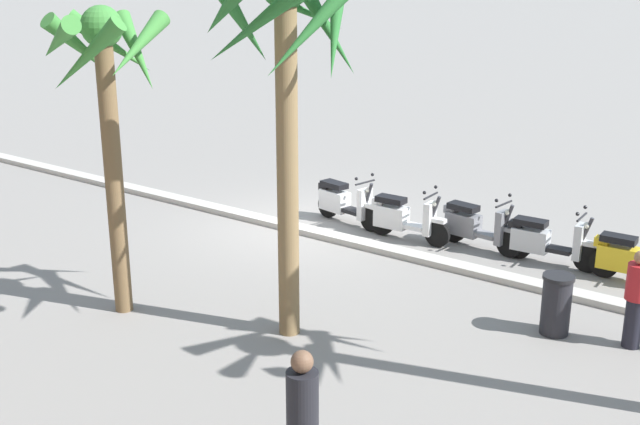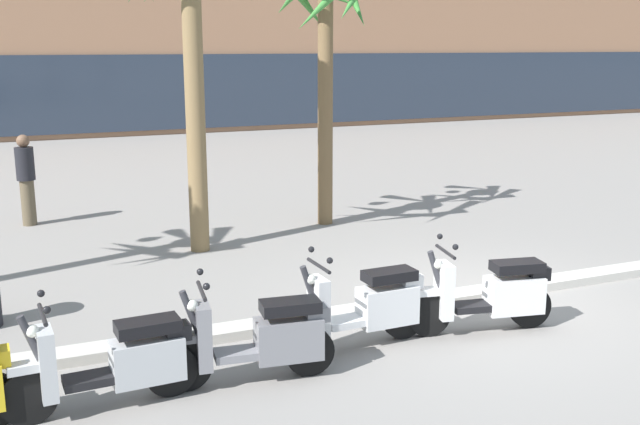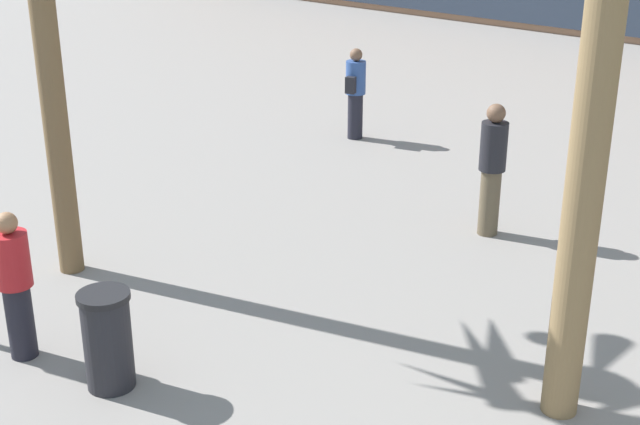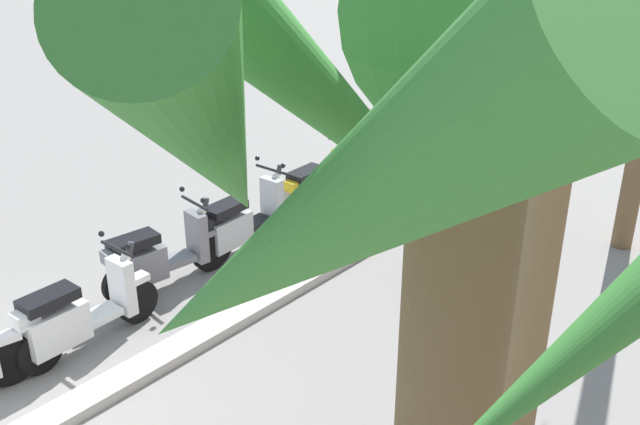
{
  "view_description": "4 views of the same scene",
  "coord_description": "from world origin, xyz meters",
  "px_view_note": "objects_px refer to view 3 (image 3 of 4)",
  "views": [
    {
      "loc": [
        -9.84,
        12.87,
        5.53
      ],
      "look_at": [
        -2.26,
        2.41,
        1.39
      ],
      "focal_mm": 45.42,
      "sensor_mm": 36.0,
      "label": 1
    },
    {
      "loc": [
        -5.74,
        -7.79,
        3.37
      ],
      "look_at": [
        -1.46,
        2.22,
        0.9
      ],
      "focal_mm": 41.76,
      "sensor_mm": 36.0,
      "label": 2
    },
    {
      "loc": [
        -0.12,
        -2.31,
        4.52
      ],
      "look_at": [
        -5.43,
        3.78,
        1.28
      ],
      "focal_mm": 49.63,
      "sensor_mm": 36.0,
      "label": 3
    },
    {
      "loc": [
        1.25,
        5.75,
        4.77
      ],
      "look_at": [
        -4.53,
        0.73,
        1.25
      ],
      "focal_mm": 41.23,
      "sensor_mm": 36.0,
      "label": 4
    }
  ],
  "objects_px": {
    "pedestrian_strolling_near_curb": "(14,283)",
    "pedestrian_window_shopping": "(492,167)",
    "litter_bin": "(108,339)",
    "pedestrian_by_palm_tree": "(355,92)"
  },
  "relations": [
    {
      "from": "pedestrian_by_palm_tree",
      "to": "litter_bin",
      "type": "distance_m",
      "value": 8.18
    },
    {
      "from": "pedestrian_strolling_near_curb",
      "to": "pedestrian_window_shopping",
      "type": "distance_m",
      "value": 5.9
    },
    {
      "from": "litter_bin",
      "to": "pedestrian_strolling_near_curb",
      "type": "bearing_deg",
      "value": -167.5
    },
    {
      "from": "pedestrian_by_palm_tree",
      "to": "pedestrian_window_shopping",
      "type": "bearing_deg",
      "value": -28.56
    },
    {
      "from": "pedestrian_strolling_near_curb",
      "to": "pedestrian_window_shopping",
      "type": "height_order",
      "value": "pedestrian_window_shopping"
    },
    {
      "from": "pedestrian_by_palm_tree",
      "to": "pedestrian_strolling_near_curb",
      "type": "height_order",
      "value": "pedestrian_by_palm_tree"
    },
    {
      "from": "pedestrian_strolling_near_curb",
      "to": "pedestrian_window_shopping",
      "type": "bearing_deg",
      "value": 71.91
    },
    {
      "from": "pedestrian_window_shopping",
      "to": "pedestrian_strolling_near_curb",
      "type": "bearing_deg",
      "value": -108.09
    },
    {
      "from": "litter_bin",
      "to": "pedestrian_by_palm_tree",
      "type": "bearing_deg",
      "value": 113.06
    },
    {
      "from": "pedestrian_strolling_near_curb",
      "to": "litter_bin",
      "type": "relative_size",
      "value": 1.59
    }
  ]
}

